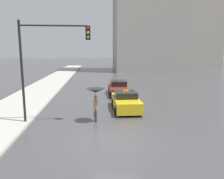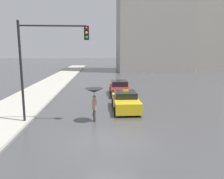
{
  "view_description": "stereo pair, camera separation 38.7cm",
  "coord_description": "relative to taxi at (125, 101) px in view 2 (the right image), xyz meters",
  "views": [
    {
      "loc": [
        -0.98,
        -9.95,
        4.32
      ],
      "look_at": [
        0.41,
        7.02,
        1.4
      ],
      "focal_mm": 35.0,
      "sensor_mm": 36.0,
      "label": 1
    },
    {
      "loc": [
        -0.6,
        -9.97,
        4.32
      ],
      "look_at": [
        0.41,
        7.02,
        1.4
      ],
      "focal_mm": 35.0,
      "sensor_mm": 36.0,
      "label": 2
    }
  ],
  "objects": [
    {
      "name": "sedan_red",
      "position": [
        0.1,
        5.95,
        0.01
      ],
      "size": [
        1.91,
        4.37,
        1.43
      ],
      "rotation": [
        0.0,
        0.0,
        3.14
      ],
      "color": "maroon",
      "rests_on": "ground_plane"
    },
    {
      "name": "building_tower_far",
      "position": [
        24.49,
        46.03,
        11.3
      ],
      "size": [
        14.73,
        12.48,
        23.9
      ],
      "color": "#A39E93",
      "rests_on": "ground_plane"
    },
    {
      "name": "traffic_light",
      "position": [
        -5.02,
        -2.8,
        3.63
      ],
      "size": [
        4.12,
        0.38,
        6.13
      ],
      "color": "black",
      "rests_on": "ground_plane"
    },
    {
      "name": "pedestrian_with_umbrella",
      "position": [
        -2.29,
        -2.75,
        1.12
      ],
      "size": [
        1.15,
        1.15,
        2.12
      ],
      "rotation": [
        0.0,
        0.0,
        1.8
      ],
      "color": "#4C473D",
      "rests_on": "ground_plane"
    },
    {
      "name": "ground_plane",
      "position": [
        -1.38,
        -6.06,
        -0.65
      ],
      "size": [
        300.0,
        300.0,
        0.0
      ],
      "primitive_type": "plane",
      "color": "#424244"
    },
    {
      "name": "taxi",
      "position": [
        0.0,
        0.0,
        0.0
      ],
      "size": [
        1.91,
        4.33,
        1.53
      ],
      "rotation": [
        0.0,
        0.0,
        3.14
      ],
      "color": "gold",
      "rests_on": "ground_plane"
    }
  ]
}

